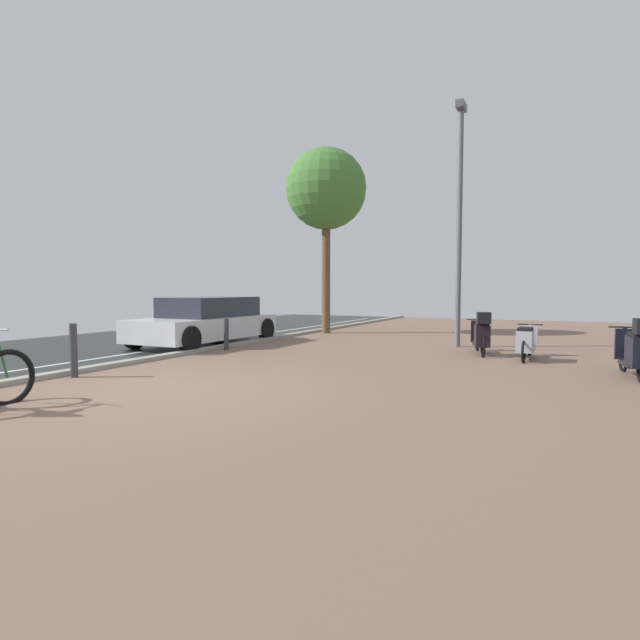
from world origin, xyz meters
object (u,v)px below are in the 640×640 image
scooter_far (636,351)px  street_tree (326,190)px  bollard_far (226,334)px  scooter_mid (481,335)px  bollard_near (74,350)px  scooter_near (526,342)px  lamp_post (459,213)px  parked_car_near (207,321)px

scooter_far → street_tree: (-8.24, 5.57, 4.27)m
street_tree → bollard_far: (-0.16, -5.30, -4.35)m
bollard_far → scooter_mid: bearing=17.4°
bollard_near → scooter_far: bearing=25.0°
bollard_near → bollard_far: bearing=90.0°
scooter_near → lamp_post: lamp_post is taller
scooter_mid → bollard_far: scooter_mid is taller
scooter_near → parked_car_near: 7.96m
lamp_post → parked_car_near: bearing=-160.5°
street_tree → bollard_far: 6.86m
scooter_near → street_tree: street_tree is taller
scooter_near → scooter_mid: bearing=156.3°
street_tree → bollard_near: street_tree is taller
parked_car_near → bollard_far: bearing=-34.8°
parked_car_near → bollard_far: (1.32, -0.92, -0.23)m
scooter_far → lamp_post: bearing=136.0°
lamp_post → bollard_near: 9.26m
scooter_mid → bollard_near: 8.23m
lamp_post → street_tree: 5.39m
scooter_mid → bollard_far: (-5.67, -1.77, -0.07)m
scooter_near → scooter_mid: 1.05m
scooter_mid → lamp_post: lamp_post is taller
scooter_mid → parked_car_near: 7.04m
scooter_mid → bollard_near: (-5.67, -5.96, 0.00)m
bollard_far → parked_car_near: bearing=145.2°
lamp_post → bollard_far: (-4.89, -3.12, -2.99)m
scooter_mid → bollard_far: bearing=-162.6°
parked_car_near → bollard_near: size_ratio=4.81×
parked_car_near → street_tree: (1.48, 4.39, 4.12)m
scooter_far → bollard_near: 9.26m
street_tree → bollard_near: size_ratio=6.78×
scooter_near → bollard_near: 8.64m
scooter_near → street_tree: 8.75m
scooter_mid → bollard_near: bearing=-133.6°
scooter_far → lamp_post: 5.67m
scooter_near → parked_car_near: parked_car_near is taller
lamp_post → bollard_far: 6.53m
scooter_mid → bollard_far: size_ratio=2.21×
lamp_post → bollard_near: size_ratio=6.75×
scooter_near → lamp_post: bearing=134.5°
scooter_near → scooter_far: 2.40m
bollard_near → scooter_near: bearing=39.9°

